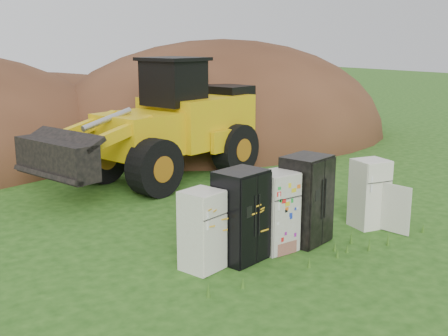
# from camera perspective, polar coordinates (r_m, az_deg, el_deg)

# --- Properties ---
(ground) EXTENTS (120.00, 120.00, 0.00)m
(ground) POSITION_cam_1_polar(r_m,az_deg,el_deg) (12.59, 7.03, -7.77)
(ground) COLOR #1E4612
(ground) RESTS_ON ground
(fridge_leftmost) EXTENTS (0.87, 0.85, 1.60)m
(fridge_leftmost) POSITION_cam_1_polar(r_m,az_deg,el_deg) (11.00, -2.27, -6.36)
(fridge_leftmost) COLOR white
(fridge_leftmost) RESTS_ON ground
(fridge_black_side) EXTENTS (1.14, 0.99, 1.88)m
(fridge_black_side) POSITION_cam_1_polar(r_m,az_deg,el_deg) (11.41, 1.72, -4.87)
(fridge_black_side) COLOR black
(fridge_black_side) RESTS_ON ground
(fridge_sticker) EXTENTS (0.79, 0.74, 1.72)m
(fridge_sticker) POSITION_cam_1_polar(r_m,az_deg,el_deg) (12.00, 5.29, -4.42)
(fridge_sticker) COLOR silver
(fridge_sticker) RESTS_ON ground
(fridge_dark_mid) EXTENTS (1.19, 1.06, 1.97)m
(fridge_dark_mid) POSITION_cam_1_polar(r_m,az_deg,el_deg) (12.52, 8.31, -3.19)
(fridge_dark_mid) COLOR black
(fridge_dark_mid) RESTS_ON ground
(fridge_open_door) EXTENTS (0.85, 0.81, 1.65)m
(fridge_open_door) POSITION_cam_1_polar(r_m,az_deg,el_deg) (13.91, 14.55, -2.51)
(fridge_open_door) COLOR white
(fridge_open_door) RESTS_ON ground
(wheel_loader) EXTENTS (8.61, 5.34, 3.88)m
(wheel_loader) POSITION_cam_1_polar(r_m,az_deg,el_deg) (17.61, -7.33, 4.70)
(wheel_loader) COLOR gold
(wheel_loader) RESTS_ON ground
(dirt_mound_right) EXTENTS (16.75, 12.29, 8.90)m
(dirt_mound_right) POSITION_cam_1_polar(r_m,az_deg,el_deg) (25.97, -0.11, 3.12)
(dirt_mound_right) COLOR #3F2214
(dirt_mound_right) RESTS_ON ground
(dirt_mound_back) EXTENTS (17.60, 11.73, 5.85)m
(dirt_mound_back) POSITION_cam_1_polar(r_m,az_deg,el_deg) (28.31, -19.23, 3.22)
(dirt_mound_back) COLOR #3F2214
(dirt_mound_back) RESTS_ON ground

